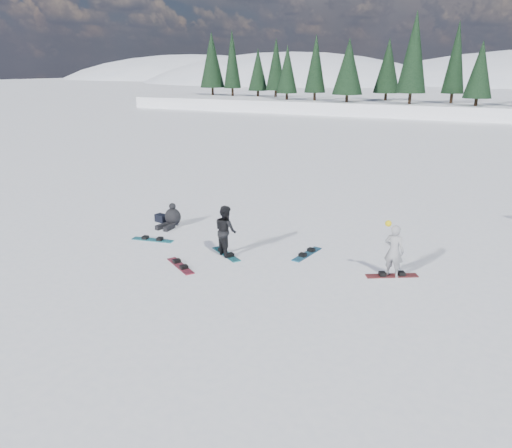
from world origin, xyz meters
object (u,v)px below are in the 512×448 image
(snowboarder_man, at_px, (226,230))
(snowboard_loose_c, at_px, (153,240))
(seated_rider, at_px, (172,217))
(snowboard_loose_b, at_px, (180,266))
(gear_bag, at_px, (161,218))
(snowboarder_woman, at_px, (394,251))
(snowboard_loose_a, at_px, (307,254))

(snowboarder_man, distance_m, snowboard_loose_c, 3.09)
(seated_rider, height_order, snowboard_loose_c, seated_rider)
(snowboarder_man, height_order, snowboard_loose_b, snowboarder_man)
(snowboarder_man, xyz_separation_m, snowboard_loose_b, (-0.76, -1.48, -0.80))
(snowboarder_man, distance_m, gear_bag, 4.54)
(snowboarder_woman, bearing_deg, snowboarder_man, 15.97)
(snowboard_loose_b, bearing_deg, snowboard_loose_a, 73.03)
(seated_rider, distance_m, gear_bag, 0.77)
(snowboarder_man, height_order, snowboard_loose_a, snowboarder_man)
(snowboard_loose_b, bearing_deg, snowboarder_man, 95.77)
(snowboard_loose_b, height_order, snowboard_loose_a, same)
(snowboarder_woman, xyz_separation_m, seated_rider, (-8.48, 1.19, -0.45))
(gear_bag, height_order, snowboard_loose_c, gear_bag)
(snowboarder_woman, relative_size, seated_rider, 1.58)
(snowboarder_woman, distance_m, snowboard_loose_c, 8.21)
(gear_bag, xyz_separation_m, snowboard_loose_b, (3.25, -3.49, -0.14))
(seated_rider, bearing_deg, snowboard_loose_b, -46.69)
(snowboarder_woman, bearing_deg, snowboard_loose_b, 28.76)
(seated_rider, bearing_deg, snowboard_loose_c, -73.79)
(snowboarder_woman, height_order, snowboard_loose_b, snowboarder_woman)
(seated_rider, bearing_deg, gear_bag, 164.86)
(snowboarder_woman, distance_m, snowboarder_man, 5.20)
(seated_rider, relative_size, snowboard_loose_c, 0.72)
(snowboard_loose_b, bearing_deg, gear_bag, 166.05)
(snowboarder_woman, height_order, snowboard_loose_a, snowboarder_woman)
(snowboarder_woman, distance_m, seated_rider, 8.58)
(gear_bag, relative_size, snowboard_loose_a, 0.30)
(gear_bag, distance_m, snowboard_loose_c, 2.18)
(gear_bag, bearing_deg, snowboard_loose_b, -47.04)
(snowboard_loose_b, bearing_deg, seated_rider, 161.35)
(snowboarder_woman, bearing_deg, snowboard_loose_a, -1.67)
(snowboard_loose_a, bearing_deg, gear_bag, 91.29)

